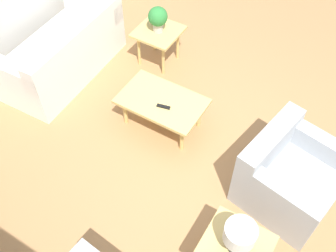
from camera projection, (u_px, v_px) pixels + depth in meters
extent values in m
plane|color=#A87A4C|center=(200.00, 154.00, 4.64)|extent=(14.00, 14.00, 0.00)
cube|color=white|center=(62.00, 58.00, 5.39)|extent=(0.96, 1.83, 0.46)
cube|color=white|center=(77.00, 41.00, 4.96)|extent=(0.27, 1.81, 0.38)
cube|color=white|center=(93.00, 6.00, 5.56)|extent=(0.90, 0.24, 0.25)
cube|color=white|center=(14.00, 74.00, 4.68)|extent=(0.90, 0.24, 0.25)
cube|color=#A8ADB2|center=(290.00, 184.00, 4.13)|extent=(1.05, 1.09, 0.43)
cube|color=#A8ADB2|center=(270.00, 144.00, 3.97)|extent=(0.37, 0.96, 0.38)
cube|color=#A8ADB2|center=(277.00, 193.00, 3.69)|extent=(0.90, 0.32, 0.24)
cube|color=#A8ADB2|center=(317.00, 143.00, 4.06)|extent=(0.90, 0.32, 0.24)
cube|color=tan|center=(162.00, 101.00, 4.63)|extent=(1.01, 0.63, 0.04)
cylinder|color=tan|center=(199.00, 115.00, 4.78)|extent=(0.05, 0.05, 0.39)
cylinder|color=tan|center=(144.00, 90.00, 5.04)|extent=(0.05, 0.05, 0.39)
cylinder|color=tan|center=(182.00, 138.00, 4.55)|extent=(0.05, 0.05, 0.39)
cylinder|color=tan|center=(125.00, 112.00, 4.81)|extent=(0.05, 0.05, 0.39)
cube|color=tan|center=(158.00, 32.00, 5.30)|extent=(0.58, 0.58, 0.04)
cylinder|color=tan|center=(178.00, 44.00, 5.55)|extent=(0.04, 0.04, 0.49)
cylinder|color=tan|center=(154.00, 35.00, 5.68)|extent=(0.04, 0.04, 0.49)
cylinder|color=tan|center=(163.00, 60.00, 5.33)|extent=(0.04, 0.04, 0.49)
cylinder|color=tan|center=(139.00, 50.00, 5.46)|extent=(0.04, 0.04, 0.49)
cube|color=tan|center=(235.00, 248.00, 3.39)|extent=(0.58, 0.58, 0.04)
cylinder|color=tan|center=(260.00, 252.00, 3.64)|extent=(0.04, 0.04, 0.49)
cylinder|color=tan|center=(222.00, 232.00, 3.77)|extent=(0.04, 0.04, 0.49)
cylinder|color=#B2ADA3|center=(158.00, 27.00, 5.24)|extent=(0.13, 0.13, 0.11)
sphere|color=#2D7F38|center=(158.00, 16.00, 5.12)|extent=(0.26, 0.26, 0.26)
cylinder|color=#333333|center=(237.00, 243.00, 3.30)|extent=(0.15, 0.15, 0.20)
cylinder|color=white|center=(240.00, 234.00, 3.16)|extent=(0.27, 0.27, 0.16)
cube|color=black|center=(163.00, 107.00, 4.54)|extent=(0.16, 0.07, 0.02)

